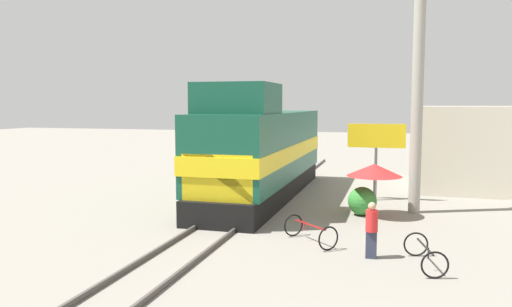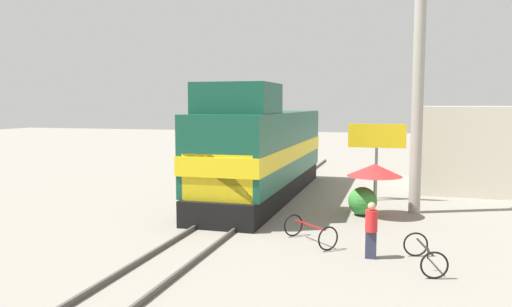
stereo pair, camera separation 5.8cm
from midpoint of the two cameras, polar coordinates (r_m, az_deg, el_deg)
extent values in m
plane|color=gray|center=(19.22, -2.64, -7.31)|extent=(120.00, 120.00, 0.00)
cube|color=#4C4742|center=(19.43, -4.66, -6.95)|extent=(0.08, 40.03, 0.15)
cube|color=#4C4742|center=(18.99, -0.57, -7.23)|extent=(0.08, 40.03, 0.15)
cube|color=black|center=(23.36, 0.83, -3.80)|extent=(2.80, 13.29, 0.95)
cube|color=#144C38|center=(23.12, 0.84, 1.03)|extent=(3.04, 12.76, 3.00)
cube|color=yellow|center=(23.15, 0.84, 0.29)|extent=(3.08, 12.89, 0.70)
cube|color=yellow|center=(18.01, -3.60, -2.45)|extent=(2.58, 1.86, 1.65)
cube|color=#144C38|center=(19.22, -2.21, 6.31)|extent=(2.86, 2.92, 1.17)
cylinder|color=#9E998E|center=(20.62, 17.92, 7.41)|extent=(0.45, 0.45, 10.08)
cylinder|color=#4C4C4C|center=(19.73, 13.24, -4.27)|extent=(0.05, 0.05, 1.92)
cone|color=red|center=(19.60, 13.29, -1.84)|extent=(2.10, 2.10, 0.47)
cube|color=#595959|center=(23.04, 13.44, -2.29)|extent=(0.12, 0.12, 2.37)
cube|color=yellow|center=(22.87, 13.53, 1.98)|extent=(2.53, 0.08, 1.07)
sphere|color=#388C38|center=(19.90, 11.97, -5.35)|extent=(1.11, 1.11, 1.11)
cube|color=#2D3347|center=(14.57, 12.92, -10.13)|extent=(0.30, 0.20, 0.76)
cylinder|color=red|center=(14.40, 12.98, -7.50)|extent=(0.34, 0.34, 0.61)
sphere|color=tan|center=(14.31, 13.01, -5.89)|extent=(0.22, 0.22, 0.22)
torus|color=black|center=(13.36, 19.64, -11.92)|extent=(0.69, 0.19, 0.70)
torus|color=black|center=(15.07, 17.70, -9.85)|extent=(0.69, 0.19, 0.70)
cube|color=black|center=(14.16, 18.64, -10.04)|extent=(0.36, 1.54, 0.04)
cylinder|color=black|center=(13.88, 18.97, -10.71)|extent=(0.04, 0.04, 0.29)
torus|color=black|center=(16.51, 4.20, -8.18)|extent=(0.55, 0.55, 0.73)
torus|color=black|center=(15.06, 8.16, -9.59)|extent=(0.55, 0.55, 0.73)
cube|color=#A51919|center=(15.73, 6.09, -8.11)|extent=(1.14, 1.14, 0.04)
cylinder|color=#A51919|center=(16.00, 5.41, -8.17)|extent=(0.04, 0.04, 0.31)
cube|color=beige|center=(28.20, 24.65, 0.65)|extent=(6.52, 6.62, 4.21)
camera|label=1|loc=(0.03, -90.09, -0.01)|focal=35.00mm
camera|label=2|loc=(0.03, 89.91, 0.01)|focal=35.00mm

